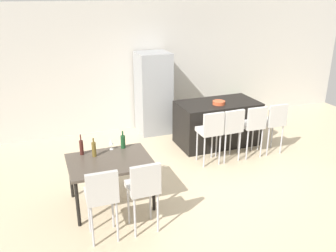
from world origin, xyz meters
name	(u,v)px	position (x,y,z in m)	size (l,w,h in m)	color
ground_plane	(214,168)	(0.00, 0.00, 0.00)	(10.00, 10.00, 0.00)	#C6B28E
back_wall	(165,65)	(0.00, 2.61, 1.45)	(10.00, 0.12, 2.90)	beige
kitchen_island	(217,123)	(0.59, 1.03, 0.46)	(1.68, 0.91, 0.92)	black
bar_chair_left	(211,129)	(0.00, 0.20, 0.70)	(0.40, 0.40, 1.05)	beige
bar_chair_middle	(231,127)	(0.42, 0.20, 0.70)	(0.42, 0.42, 1.05)	beige
bar_chair_right	(253,123)	(0.92, 0.20, 0.70)	(0.41, 0.41, 1.05)	beige
bar_chair_far	(274,120)	(1.40, 0.20, 0.70)	(0.41, 0.41, 1.05)	beige
dining_table	(110,164)	(-2.03, -0.49, 0.67)	(1.22, 0.92, 0.74)	#4C4238
dining_chair_near	(102,194)	(-2.31, -1.32, 0.70)	(0.41, 0.41, 1.05)	beige
dining_chair_far	(144,186)	(-1.75, -1.32, 0.70)	(0.40, 0.40, 1.05)	beige
wine_bottle_middle	(123,142)	(-1.73, -0.13, 0.85)	(0.07, 0.07, 0.29)	#194723
wine_bottle_end	(81,147)	(-2.38, -0.15, 0.86)	(0.06, 0.06, 0.33)	#471E19
wine_bottle_corner	(94,149)	(-2.22, -0.28, 0.86)	(0.06, 0.06, 0.30)	brown
wine_glass_left	(111,142)	(-1.92, -0.12, 0.86)	(0.07, 0.07, 0.17)	silver
refrigerator	(153,93)	(-0.45, 2.17, 0.92)	(0.72, 0.68, 1.84)	#939699
fruit_bowl	(219,103)	(0.53, 0.90, 0.96)	(0.26, 0.26, 0.07)	#C6512D
potted_plant	(243,106)	(1.95, 2.16, 0.35)	(0.40, 0.40, 0.60)	#996B4C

